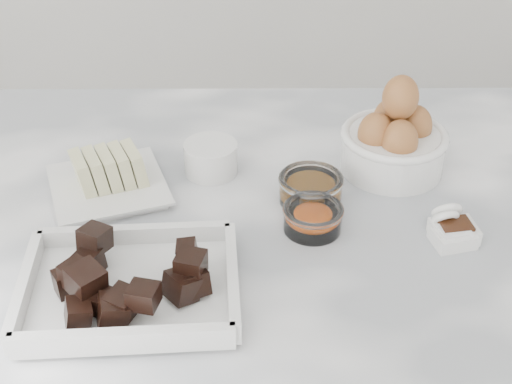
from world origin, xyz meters
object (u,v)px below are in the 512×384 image
egg_bowl (394,140)px  honey_bowl (311,188)px  chocolate_dish (129,280)px  sugar_ramekin (211,157)px  zest_bowl (313,217)px  butter_plate (105,178)px  salt_spoon (451,232)px  vanilla_spoon (452,226)px

egg_bowl → honey_bowl: 0.15m
chocolate_dish → sugar_ramekin: size_ratio=3.33×
sugar_ramekin → zest_bowl: 0.19m
sugar_ramekin → butter_plate: bearing=-160.3°
butter_plate → salt_spoon: (0.44, -0.11, -0.01)m
vanilla_spoon → sugar_ramekin: bearing=154.4°
honey_bowl → zest_bowl: honey_bowl is taller
egg_bowl → zest_bowl: 0.19m
butter_plate → zest_bowl: size_ratio=2.46×
chocolate_dish → salt_spoon: bearing=14.8°
egg_bowl → vanilla_spoon: size_ratio=2.09×
chocolate_dish → butter_plate: (-0.06, 0.21, -0.00)m
chocolate_dish → egg_bowl: 0.43m
chocolate_dish → sugar_ramekin: bearing=73.2°
butter_plate → zest_bowl: bearing=-17.0°
sugar_ramekin → salt_spoon: sugar_ramekin is taller
vanilla_spoon → zest_bowl: bearing=175.5°
egg_bowl → vanilla_spoon: (0.05, -0.15, -0.03)m
sugar_ramekin → honey_bowl: sugar_ramekin is taller
zest_bowl → salt_spoon: bearing=-8.1°
chocolate_dish → zest_bowl: 0.24m
chocolate_dish → butter_plate: bearing=106.6°
chocolate_dish → sugar_ramekin: chocolate_dish is taller
salt_spoon → butter_plate: bearing=166.3°
butter_plate → egg_bowl: (0.39, 0.06, 0.02)m
salt_spoon → zest_bowl: bearing=171.9°
zest_bowl → vanilla_spoon: bearing=-4.5°
butter_plate → sugar_ramekin: butter_plate is taller
egg_bowl → salt_spoon: egg_bowl is taller
zest_bowl → egg_bowl: bearing=49.1°
butter_plate → salt_spoon: 0.45m
sugar_ramekin → vanilla_spoon: sugar_ramekin is taller
butter_plate → honey_bowl: bearing=-4.4°
egg_bowl → zest_bowl: size_ratio=1.94×
chocolate_dish → zest_bowl: size_ratio=3.23×
butter_plate → egg_bowl: size_ratio=1.27×
honey_bowl → zest_bowl: (-0.00, -0.06, -0.00)m
sugar_ramekin → zest_bowl: sugar_ramekin is taller
chocolate_dish → sugar_ramekin: (0.08, 0.26, -0.00)m
butter_plate → salt_spoon: butter_plate is taller
egg_bowl → vanilla_spoon: egg_bowl is taller
honey_bowl → salt_spoon: size_ratio=1.26×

